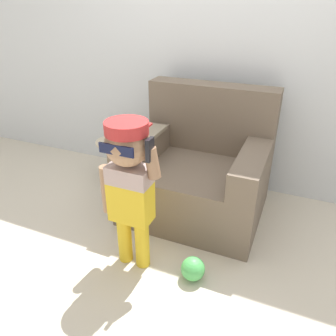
{
  "coord_description": "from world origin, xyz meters",
  "views": [
    {
      "loc": [
        0.77,
        -2.07,
        1.59
      ],
      "look_at": [
        -0.02,
        -0.24,
        0.56
      ],
      "focal_mm": 35.0,
      "sensor_mm": 36.0,
      "label": 1
    }
  ],
  "objects": [
    {
      "name": "toy_ball",
      "position": [
        0.31,
        -0.59,
        0.08
      ],
      "size": [
        0.15,
        0.15,
        0.15
      ],
      "color": "#4CB256",
      "rests_on": "ground_plane"
    },
    {
      "name": "ground_plane",
      "position": [
        0.0,
        0.0,
        0.0
      ],
      "size": [
        10.0,
        10.0,
        0.0
      ],
      "primitive_type": "plane",
      "color": "beige"
    },
    {
      "name": "side_table",
      "position": [
        -0.81,
        0.33,
        0.25
      ],
      "size": [
        0.33,
        0.33,
        0.41
      ],
      "color": "beige",
      "rests_on": "ground_plane"
    },
    {
      "name": "wall_back",
      "position": [
        0.0,
        0.73,
        1.3
      ],
      "size": [
        10.0,
        0.05,
        2.6
      ],
      "color": "silver",
      "rests_on": "ground_plane"
    },
    {
      "name": "armchair",
      "position": [
        0.07,
        0.19,
        0.35
      ],
      "size": [
        1.07,
        0.9,
        0.99
      ],
      "color": "#6B5B4C",
      "rests_on": "ground_plane"
    },
    {
      "name": "person_child",
      "position": [
        -0.11,
        -0.6,
        0.67
      ],
      "size": [
        0.41,
        0.31,
        1.0
      ],
      "color": "gold",
      "rests_on": "ground_plane"
    }
  ]
}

